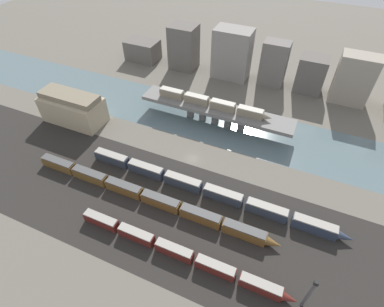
{
  "coord_description": "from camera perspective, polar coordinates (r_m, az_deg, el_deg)",
  "views": [
    {
      "loc": [
        30.49,
        -70.05,
        76.36
      ],
      "look_at": [
        0.0,
        -0.32,
        2.91
      ],
      "focal_mm": 28.0,
      "sensor_mm": 36.0,
      "label": 1
    }
  ],
  "objects": [
    {
      "name": "city_block_far_right",
      "position": [
        150.29,
        21.72,
        13.87
      ],
      "size": [
        12.27,
        10.56,
        16.32
      ],
      "primitive_type": "cube",
      "color": "#605B56",
      "rests_on": "ground"
    },
    {
      "name": "city_block_right",
      "position": [
        149.55,
        15.32,
        16.22
      ],
      "size": [
        11.75,
        8.26,
        20.48
      ],
      "primitive_type": "cube",
      "color": "slate",
      "rests_on": "ground"
    },
    {
      "name": "city_block_center",
      "position": [
        151.33,
        7.62,
        18.33
      ],
      "size": [
        17.43,
        10.97,
        23.45
      ],
      "primitive_type": "cube",
      "color": "gray",
      "rests_on": "ground"
    },
    {
      "name": "city_block_far_left",
      "position": [
        171.38,
        -9.37,
        18.86
      ],
      "size": [
        16.95,
        11.37,
        10.18
      ],
      "primitive_type": "cube",
      "color": "#605B56",
      "rests_on": "ground"
    },
    {
      "name": "train_on_bridge",
      "position": [
        119.57,
        3.95,
        9.54
      ],
      "size": [
        46.5,
        3.12,
        3.41
      ],
      "color": "gray",
      "rests_on": "bridge"
    },
    {
      "name": "bridge",
      "position": [
        121.03,
        4.54,
        8.12
      ],
      "size": [
        62.18,
        9.79,
        7.26
      ],
      "color": "slate",
      "rests_on": "ground"
    },
    {
      "name": "train_yard_near",
      "position": [
        84.44,
        -2.57,
        -18.29
      ],
      "size": [
        61.92,
        2.64,
        3.41
      ],
      "color": "#5B1E19",
      "rests_on": "ground"
    },
    {
      "name": "signal_tower",
      "position": [
        79.26,
        21.37,
        -23.63
      ],
      "size": [
        1.0,
        0.76,
        12.86
      ],
      "color": "#4C4C51",
      "rests_on": "ground"
    },
    {
      "name": "railbed_yard",
      "position": [
        94.24,
        -5.88,
        -10.49
      ],
      "size": [
        280.0,
        42.0,
        0.01
      ],
      "primitive_type": "cube",
      "color": "#282623",
      "rests_on": "ground"
    },
    {
      "name": "ground_plane",
      "position": [
        108.02,
        0.07,
        -1.0
      ],
      "size": [
        400.0,
        400.0,
        0.0
      ],
      "primitive_type": "plane",
      "color": "#666056"
    },
    {
      "name": "city_block_left",
      "position": [
        158.98,
        -1.59,
        19.59
      ],
      "size": [
        13.05,
        11.23,
        21.5
      ],
      "primitive_type": "cube",
      "color": "#605B56",
      "rests_on": "ground"
    },
    {
      "name": "warehouse_building",
      "position": [
        130.74,
        -21.74,
        8.05
      ],
      "size": [
        24.78,
        12.1,
        12.69
      ],
      "color": "tan",
      "rests_on": "ground"
    },
    {
      "name": "train_yard_mid",
      "position": [
        95.54,
        -8.69,
        -8.02
      ],
      "size": [
        83.53,
        3.0,
        3.72
      ],
      "color": "brown",
      "rests_on": "ground"
    },
    {
      "name": "train_yard_far",
      "position": [
        96.03,
        2.9,
        -6.95
      ],
      "size": [
        86.31,
        2.99,
        3.83
      ],
      "color": "#2D384C",
      "rests_on": "ground"
    },
    {
      "name": "city_block_tall",
      "position": [
        147.98,
        28.41,
        12.33
      ],
      "size": [
        15.16,
        9.25,
        21.57
      ],
      "primitive_type": "cube",
      "color": "gray",
      "rests_on": "ground"
    },
    {
      "name": "river_water",
      "position": [
        124.45,
        4.4,
        5.99
      ],
      "size": [
        320.0,
        27.45,
        0.01
      ],
      "primitive_type": "cube",
      "color": "slate",
      "rests_on": "ground"
    }
  ]
}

